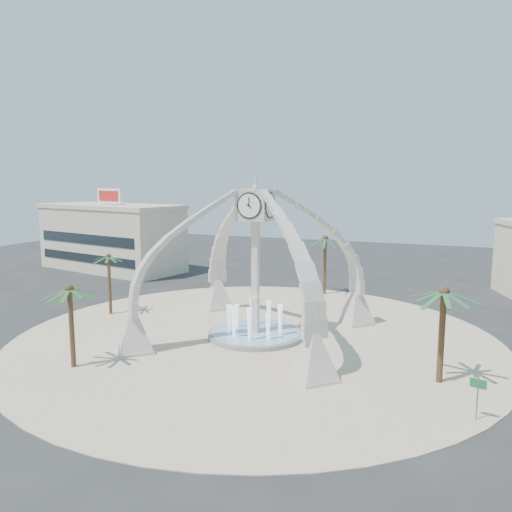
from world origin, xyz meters
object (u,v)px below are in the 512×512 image
at_px(clock_tower, 255,261).
at_px(palm_west, 108,257).
at_px(palm_north, 325,239).
at_px(fountain, 255,334).
at_px(street_sign, 478,389).
at_px(palm_east, 444,293).
at_px(palm_south, 70,290).

height_order(clock_tower, palm_west, clock_tower).
height_order(palm_west, palm_north, palm_north).
distance_m(fountain, street_sign, 19.14).
relative_size(palm_west, street_sign, 2.51).
bearing_deg(fountain, palm_west, 175.52).
height_order(palm_north, street_sign, palm_north).
bearing_deg(fountain, clock_tower, -90.00).
xyz_separation_m(fountain, palm_north, (1.25, 17.87, 6.14)).
xyz_separation_m(clock_tower, palm_east, (14.69, -4.31, -0.52)).
relative_size(clock_tower, palm_north, 2.46).
height_order(clock_tower, palm_north, clock_tower).
xyz_separation_m(clock_tower, fountain, (0.00, 0.00, -6.20)).
relative_size(palm_west, palm_north, 0.87).
bearing_deg(palm_south, palm_north, 70.31).
relative_size(clock_tower, palm_west, 2.81).
distance_m(clock_tower, palm_east, 15.32).
relative_size(palm_east, palm_south, 1.08).
bearing_deg(palm_east, street_sign, -66.21).
relative_size(clock_tower, palm_east, 2.62).
distance_m(fountain, palm_south, 15.44).
bearing_deg(street_sign, palm_south, -161.83).
relative_size(palm_north, street_sign, 2.87).
xyz_separation_m(fountain, street_sign, (16.79, -9.06, 1.53)).
relative_size(fountain, palm_north, 1.10).
distance_m(clock_tower, fountain, 6.20).
relative_size(palm_east, palm_west, 1.07).
bearing_deg(fountain, palm_east, -16.35).
xyz_separation_m(palm_west, street_sign, (32.67, -10.31, -3.85)).
relative_size(palm_south, street_sign, 2.50).
relative_size(palm_north, palm_south, 1.15).
distance_m(palm_east, palm_west, 31.08).
height_order(palm_east, palm_north, palm_north).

